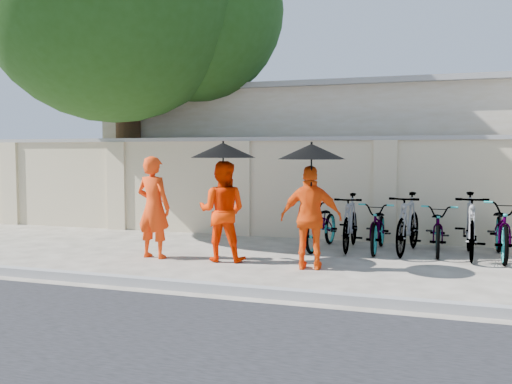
% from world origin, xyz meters
% --- Properties ---
extents(ground, '(80.00, 80.00, 0.00)m').
position_xyz_m(ground, '(0.00, 0.00, 0.00)').
color(ground, '#BBB09F').
extents(kerb, '(40.00, 0.16, 0.12)m').
position_xyz_m(kerb, '(0.00, -1.70, 0.06)').
color(kerb, gray).
rests_on(kerb, ground).
extents(compound_wall, '(20.00, 0.30, 2.00)m').
position_xyz_m(compound_wall, '(1.00, 3.20, 1.00)').
color(compound_wall, beige).
rests_on(compound_wall, ground).
extents(building_behind, '(14.00, 6.00, 3.20)m').
position_xyz_m(building_behind, '(2.00, 7.00, 1.60)').
color(building_behind, beige).
rests_on(building_behind, ground).
extents(shade_tree, '(6.70, 6.20, 8.20)m').
position_xyz_m(shade_tree, '(-3.66, 2.97, 5.10)').
color(shade_tree, '#4F331D').
rests_on(shade_tree, ground).
extents(monk_left, '(0.67, 0.49, 1.70)m').
position_xyz_m(monk_left, '(-1.49, 0.18, 0.85)').
color(monk_left, '#FF3B0C').
rests_on(monk_left, ground).
extents(monk_center, '(0.86, 0.70, 1.62)m').
position_xyz_m(monk_center, '(-0.30, 0.30, 0.81)').
color(monk_center, '#FF2F00').
rests_on(monk_center, ground).
extents(parasol_center, '(1.04, 1.04, 1.00)m').
position_xyz_m(parasol_center, '(-0.25, 0.22, 1.80)').
color(parasol_center, black).
rests_on(parasol_center, ground).
extents(monk_right, '(0.96, 0.52, 1.56)m').
position_xyz_m(monk_right, '(1.22, 0.11, 0.78)').
color(monk_right, '#FF500C').
rests_on(monk_right, ground).
extents(parasol_right, '(1.00, 1.00, 1.00)m').
position_xyz_m(parasol_right, '(1.24, 0.03, 1.78)').
color(parasol_right, black).
rests_on(parasol_right, ground).
extents(bike_0, '(0.74, 1.79, 0.92)m').
position_xyz_m(bike_0, '(0.99, 1.96, 0.46)').
color(bike_0, gray).
rests_on(bike_0, ground).
extents(bike_1, '(0.53, 1.70, 1.02)m').
position_xyz_m(bike_1, '(1.50, 2.02, 0.51)').
color(bike_1, gray).
rests_on(bike_1, ground).
extents(bike_2, '(0.60, 1.71, 0.90)m').
position_xyz_m(bike_2, '(2.01, 2.01, 0.45)').
color(bike_2, gray).
rests_on(bike_2, ground).
extents(bike_3, '(0.74, 1.82, 1.06)m').
position_xyz_m(bike_3, '(2.51, 1.96, 0.53)').
color(bike_3, gray).
rests_on(bike_3, ground).
extents(bike_4, '(0.63, 1.70, 0.88)m').
position_xyz_m(bike_4, '(3.02, 2.11, 0.44)').
color(bike_4, gray).
rests_on(bike_4, ground).
extents(bike_5, '(0.53, 1.82, 1.09)m').
position_xyz_m(bike_5, '(3.53, 1.89, 0.55)').
color(bike_5, gray).
rests_on(bike_5, ground).
extents(bike_6, '(0.67, 1.91, 1.00)m').
position_xyz_m(bike_6, '(4.03, 1.94, 0.50)').
color(bike_6, gray).
rests_on(bike_6, ground).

